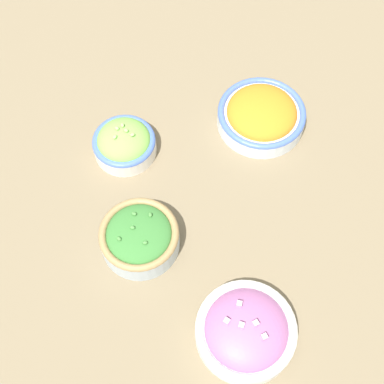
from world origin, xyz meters
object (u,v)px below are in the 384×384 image
at_px(bowl_broccoli, 139,237).
at_px(bowl_carrots, 261,115).
at_px(bowl_red_onion, 246,330).
at_px(bowl_lettuce, 124,143).

bearing_deg(bowl_broccoli, bowl_carrots, -21.50).
bearing_deg(bowl_red_onion, bowl_carrots, 12.42).
height_order(bowl_carrots, bowl_red_onion, bowl_red_onion).
distance_m(bowl_broccoli, bowl_carrots, 0.32).
distance_m(bowl_carrots, bowl_lettuce, 0.25).
relative_size(bowl_broccoli, bowl_red_onion, 0.85).
bearing_deg(bowl_broccoli, bowl_lettuce, 30.37).
xyz_separation_m(bowl_broccoli, bowl_carrots, (0.30, -0.12, -0.00)).
relative_size(bowl_carrots, bowl_lettuce, 1.44).
bearing_deg(bowl_red_onion, bowl_broccoli, 67.19).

